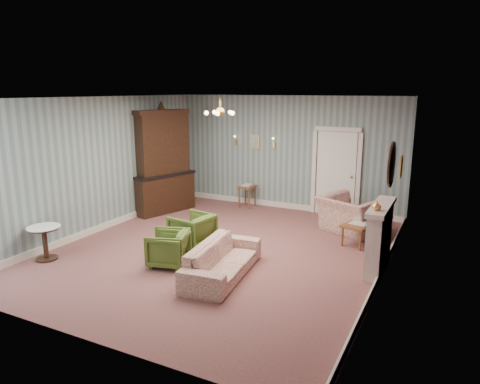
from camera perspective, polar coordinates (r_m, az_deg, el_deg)
The scene contains 27 objects.
floor at distance 8.62m, azimuth -2.40°, elevation -7.55°, with size 7.00×7.00×0.00m, color brown.
ceiling at distance 8.06m, azimuth -2.60°, elevation 12.11°, with size 7.00×7.00×0.00m, color white.
wall_back at distance 11.36m, azimuth 6.10°, elevation 5.02°, with size 6.00×6.00×0.00m, color slate.
wall_front at distance 5.52m, azimuth -20.41°, elevation -4.52°, with size 6.00×6.00×0.00m, color slate.
wall_left at distance 10.00m, azimuth -17.75°, elevation 3.35°, with size 7.00×7.00×0.00m, color slate.
wall_right at distance 7.28m, azimuth 18.64°, elevation -0.20°, with size 7.00×7.00×0.00m, color slate.
wall_right_floral at distance 7.29m, azimuth 18.52°, elevation -0.19°, with size 7.00×7.00×0.00m, color #A55262.
door at distance 11.01m, azimuth 12.33°, elevation 2.57°, with size 1.12×0.12×2.16m, color white, non-canonical shape.
olive_chair_a at distance 7.90m, azimuth -9.28°, elevation -7.16°, with size 0.63×0.59×0.65m, color #455E21.
olive_chair_b at distance 7.94m, azimuth -9.31°, elevation -6.94°, with size 0.66×0.62×0.68m, color #455E21.
olive_chair_c at distance 8.72m, azimuth -6.22°, elevation -4.80°, with size 0.72×0.67×0.74m, color #455E21.
sofa_chintz at distance 7.38m, azimuth -2.29°, elevation -8.04°, with size 1.93×0.56×0.76m, color brown.
wingback_chair at distance 9.82m, azimuth 14.19°, elevation -2.11°, with size 1.21×0.78×1.05m, color brown.
dresser at distance 11.15m, azimuth -9.98°, elevation 4.27°, with size 0.57×1.63×2.72m, color black, non-canonical shape.
fireplace at distance 7.92m, azimuth 17.59°, elevation -5.63°, with size 0.30×1.40×1.16m, color beige, non-canonical shape.
mantel_vase at distance 7.36m, azimuth 17.29°, elevation -1.71°, with size 0.15×0.15×0.15m, color gold.
oval_mirror at distance 7.60m, azimuth 19.00°, elevation 3.39°, with size 0.04×0.76×0.84m, color white, non-canonical shape.
framed_print at distance 8.97m, azimuth 20.13°, elevation 3.07°, with size 0.04×0.34×0.42m, color gold, non-canonical shape.
coffee_table at distance 9.23m, azimuth 15.28°, elevation -5.15°, with size 0.48×0.86×0.44m, color brown, non-canonical shape.
side_table_black at distance 9.26m, azimuth 17.52°, elevation -4.55°, with size 0.43×0.43×0.65m, color black, non-canonical shape.
pedestal_table at distance 8.81m, azimuth -23.92°, elevation -6.06°, with size 0.58×0.58×0.64m, color black, non-canonical shape.
nesting_table at distance 11.63m, azimuth 0.94°, elevation -0.44°, with size 0.37×0.48×0.62m, color brown, non-canonical shape.
gilt_mirror_back at distance 11.64m, azimuth 1.88°, elevation 6.51°, with size 0.28×0.06×0.36m, color gold, non-canonical shape.
sconce_left at distance 11.86m, azimuth -0.59°, elevation 6.65°, with size 0.16×0.12×0.30m, color gold, non-canonical shape.
sconce_right at distance 11.40m, azimuth 4.37°, elevation 6.35°, with size 0.16×0.12×0.30m, color gold, non-canonical shape.
chandelier at distance 8.07m, azimuth -2.58°, elevation 10.19°, with size 0.56×0.56×0.36m, color gold, non-canonical shape.
burgundy_cushion at distance 9.70m, azimuth 13.69°, elevation -2.56°, with size 0.38×0.10×0.38m, color #5E1D17.
Camera 1 is at (3.91, -7.05, 3.05)m, focal length 32.94 mm.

